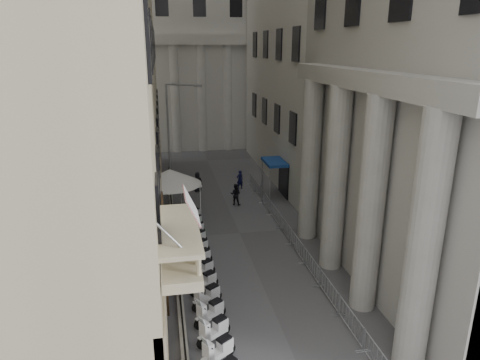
# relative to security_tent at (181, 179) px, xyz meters

# --- Properties ---
(far_building) EXTENTS (22.00, 10.00, 30.00)m
(far_building) POSITION_rel_security_tent_xyz_m (3.60, 25.59, 11.99)
(far_building) COLOR beige
(far_building) RESTS_ON ground
(iron_fence) EXTENTS (0.30, 28.00, 1.40)m
(iron_fence) POSITION_rel_security_tent_xyz_m (-0.70, -4.41, -3.01)
(iron_fence) COLOR black
(iron_fence) RESTS_ON ground
(blue_awning) EXTENTS (1.60, 3.00, 3.00)m
(blue_awning) POSITION_rel_security_tent_xyz_m (7.75, 3.59, -3.01)
(blue_awning) COLOR navy
(blue_awning) RESTS_ON ground
(scooter_4) EXTENTS (1.48, 1.23, 1.50)m
(scooter_4) POSITION_rel_security_tent_xyz_m (0.58, -13.75, -3.01)
(scooter_4) COLOR white
(scooter_4) RESTS_ON ground
(scooter_5) EXTENTS (1.48, 1.23, 1.50)m
(scooter_5) POSITION_rel_security_tent_xyz_m (0.58, -12.47, -3.01)
(scooter_5) COLOR white
(scooter_5) RESTS_ON ground
(scooter_6) EXTENTS (1.48, 1.23, 1.50)m
(scooter_6) POSITION_rel_security_tent_xyz_m (0.58, -11.18, -3.01)
(scooter_6) COLOR white
(scooter_6) RESTS_ON ground
(scooter_7) EXTENTS (1.48, 1.23, 1.50)m
(scooter_7) POSITION_rel_security_tent_xyz_m (0.58, -9.90, -3.01)
(scooter_7) COLOR white
(scooter_7) RESTS_ON ground
(scooter_8) EXTENTS (1.48, 1.23, 1.50)m
(scooter_8) POSITION_rel_security_tent_xyz_m (0.58, -8.62, -3.01)
(scooter_8) COLOR white
(scooter_8) RESTS_ON ground
(scooter_9) EXTENTS (1.48, 1.23, 1.50)m
(scooter_9) POSITION_rel_security_tent_xyz_m (0.58, -7.33, -3.01)
(scooter_9) COLOR white
(scooter_9) RESTS_ON ground
(scooter_10) EXTENTS (1.48, 1.23, 1.50)m
(scooter_10) POSITION_rel_security_tent_xyz_m (0.58, -6.05, -3.01)
(scooter_10) COLOR white
(scooter_10) RESTS_ON ground
(scooter_11) EXTENTS (1.48, 1.23, 1.50)m
(scooter_11) POSITION_rel_security_tent_xyz_m (0.58, -4.77, -3.01)
(scooter_11) COLOR white
(scooter_11) RESTS_ON ground
(scooter_12) EXTENTS (1.48, 1.23, 1.50)m
(scooter_12) POSITION_rel_security_tent_xyz_m (0.58, -3.49, -3.01)
(scooter_12) COLOR white
(scooter_12) RESTS_ON ground
(scooter_13) EXTENTS (1.48, 1.23, 1.50)m
(scooter_13) POSITION_rel_security_tent_xyz_m (0.58, -2.20, -3.01)
(scooter_13) COLOR white
(scooter_13) RESTS_ON ground
(scooter_14) EXTENTS (1.48, 1.23, 1.50)m
(scooter_14) POSITION_rel_security_tent_xyz_m (0.58, -0.92, -3.01)
(scooter_14) COLOR white
(scooter_14) RESTS_ON ground
(barrier_1) EXTENTS (0.60, 2.40, 1.10)m
(barrier_1) POSITION_rel_security_tent_xyz_m (6.44, -14.23, -3.01)
(barrier_1) COLOR #A6A8AD
(barrier_1) RESTS_ON ground
(barrier_2) EXTENTS (0.60, 2.40, 1.10)m
(barrier_2) POSITION_rel_security_tent_xyz_m (6.44, -11.73, -3.01)
(barrier_2) COLOR #A6A8AD
(barrier_2) RESTS_ON ground
(barrier_3) EXTENTS (0.60, 2.40, 1.10)m
(barrier_3) POSITION_rel_security_tent_xyz_m (6.44, -9.23, -3.01)
(barrier_3) COLOR #A6A8AD
(barrier_3) RESTS_ON ground
(barrier_4) EXTENTS (0.60, 2.40, 1.10)m
(barrier_4) POSITION_rel_security_tent_xyz_m (6.44, -6.73, -3.01)
(barrier_4) COLOR #A6A8AD
(barrier_4) RESTS_ON ground
(barrier_5) EXTENTS (0.60, 2.40, 1.10)m
(barrier_5) POSITION_rel_security_tent_xyz_m (6.44, -4.23, -3.01)
(barrier_5) COLOR #A6A8AD
(barrier_5) RESTS_ON ground
(barrier_6) EXTENTS (0.60, 2.40, 1.10)m
(barrier_6) POSITION_rel_security_tent_xyz_m (6.44, -1.73, -3.01)
(barrier_6) COLOR #A6A8AD
(barrier_6) RESTS_ON ground
(barrier_7) EXTENTS (0.60, 2.40, 1.10)m
(barrier_7) POSITION_rel_security_tent_xyz_m (6.44, 0.77, -3.01)
(barrier_7) COLOR #A6A8AD
(barrier_7) RESTS_ON ground
(barrier_8) EXTENTS (0.60, 2.40, 1.10)m
(barrier_8) POSITION_rel_security_tent_xyz_m (6.44, 3.27, -3.01)
(barrier_8) COLOR #A6A8AD
(barrier_8) RESTS_ON ground
(barrier_9) EXTENTS (0.60, 2.40, 1.10)m
(barrier_9) POSITION_rel_security_tent_xyz_m (6.44, 5.77, -3.01)
(barrier_9) COLOR #A6A8AD
(barrier_9) RESTS_ON ground
(security_tent) EXTENTS (4.44, 4.44, 3.60)m
(security_tent) POSITION_rel_security_tent_xyz_m (0.00, 0.00, 0.00)
(security_tent) COLOR white
(security_tent) RESTS_ON ground
(street_lamp) EXTENTS (2.76, 1.36, 9.09)m
(street_lamp) POSITION_rel_security_tent_xyz_m (-0.24, 5.35, 2.46)
(street_lamp) COLOR #94979C
(street_lamp) RESTS_ON ground
(info_kiosk) EXTENTS (0.50, 0.84, 1.70)m
(info_kiosk) POSITION_rel_security_tent_xyz_m (-0.59, -3.20, -2.15)
(info_kiosk) COLOR black
(info_kiosk) RESTS_ON ground
(pedestrian_a) EXTENTS (0.69, 0.54, 1.65)m
(pedestrian_a) POSITION_rel_security_tent_xyz_m (5.30, 5.87, -2.19)
(pedestrian_a) COLOR black
(pedestrian_a) RESTS_ON ground
(pedestrian_b) EXTENTS (1.02, 0.92, 1.71)m
(pedestrian_b) POSITION_rel_security_tent_xyz_m (4.26, 2.09, -2.16)
(pedestrian_b) COLOR black
(pedestrian_b) RESTS_ON ground
(pedestrian_c) EXTENTS (0.87, 0.59, 1.70)m
(pedestrian_c) POSITION_rel_security_tent_xyz_m (1.64, 5.81, -2.16)
(pedestrian_c) COLOR black
(pedestrian_c) RESTS_ON ground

